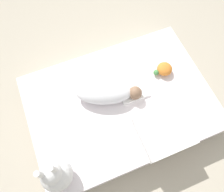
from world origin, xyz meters
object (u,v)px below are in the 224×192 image
at_px(turtle_plush, 164,69).
at_px(swaddled_baby, 106,93).
at_px(pillow, 164,131).
at_px(bunny_plush, 55,174).

bearing_deg(turtle_plush, swaddled_baby, 3.58).
xyz_separation_m(swaddled_baby, turtle_plush, (-0.51, -0.03, -0.03)).
bearing_deg(pillow, turtle_plush, -117.46).
distance_m(swaddled_baby, bunny_plush, 0.67).
height_order(pillow, bunny_plush, bunny_plush).
height_order(bunny_plush, turtle_plush, bunny_plush).
relative_size(swaddled_baby, bunny_plush, 1.27).
height_order(pillow, turtle_plush, pillow).
distance_m(swaddled_baby, pillow, 0.51).
distance_m(swaddled_baby, turtle_plush, 0.51).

